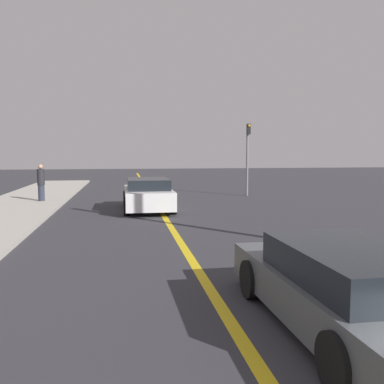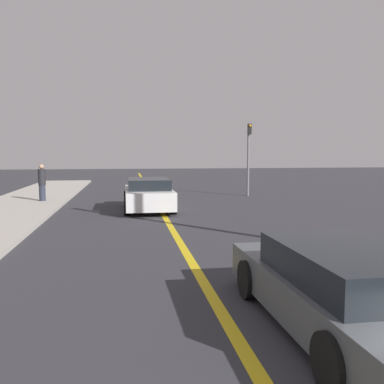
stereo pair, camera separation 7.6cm
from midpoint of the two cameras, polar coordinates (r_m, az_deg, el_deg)
The scene contains 6 objects.
road_center_line at distance 17.67m, azimuth -4.48°, elevation -2.25°, with size 0.20×60.00×0.01m.
sidewalk_left at distance 17.57m, azimuth -23.80°, elevation -2.55°, with size 3.55×34.73×0.13m.
car_near_right_lane at distance 6.03m, azimuth 19.41°, elevation -12.12°, with size 1.89×4.48×1.15m.
car_ahead_center at distance 17.24m, azimuth -6.02°, elevation -0.34°, with size 1.97×4.25×1.29m.
pedestrian_far_standing at distance 20.51m, azimuth -19.59°, elevation 1.19°, with size 0.33×0.33×1.66m.
traffic_light at distance 22.87m, azimuth 7.33°, elevation 5.36°, with size 0.18×0.40×3.81m.
Camera 1 is at (-1.42, 0.54, 2.35)m, focal length 40.00 mm.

